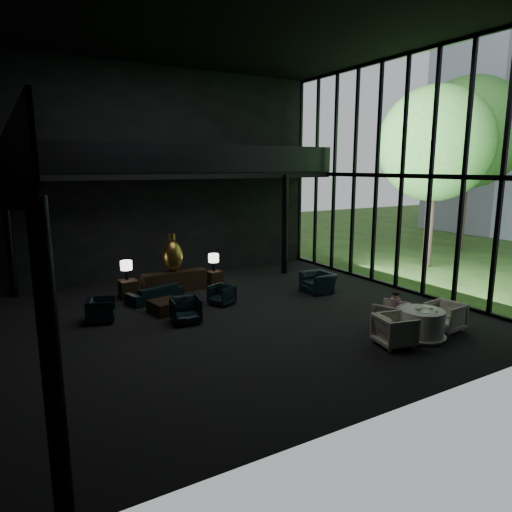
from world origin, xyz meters
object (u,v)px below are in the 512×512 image
console (174,282)px  dining_chair_west (395,327)px  table_lamp_left (126,266)px  lounge_armchair_west (101,309)px  side_table_left (128,289)px  lounge_armchair_south (186,309)px  dining_chair_east (445,314)px  bronze_urn (173,255)px  dining_table (422,326)px  window_armchair (318,280)px  table_lamp_right (214,259)px  child (395,302)px  sofa (155,291)px  side_table_right (215,278)px  lounge_armchair_east (222,295)px  dining_chair_north (391,314)px  coffee_table (166,307)px

console → dining_chair_west: dining_chair_west is taller
table_lamp_left → lounge_armchair_west: 2.58m
lounge_armchair_west → side_table_left: bearing=-15.9°
side_table_left → dining_chair_west: 8.67m
lounge_armchair_south → dining_chair_east: size_ratio=0.90×
bronze_urn → dining_table: size_ratio=1.07×
dining_table → lounge_armchair_west: bearing=141.5°
window_armchair → table_lamp_left: bearing=-113.9°
console → side_table_left: size_ratio=3.68×
bronze_urn → table_lamp_right: bronze_urn is taller
bronze_urn → lounge_armchair_west: bearing=-144.4°
bronze_urn → dining_chair_west: size_ratio=1.39×
table_lamp_left → child: (5.48, -6.61, -0.34)m
sofa → lounge_armchair_west: size_ratio=2.19×
side_table_left → side_table_right: side_table_left is taller
console → lounge_armchair_east: bearing=-71.3°
table_lamp_left → dining_chair_north: bearing=-50.6°
lounge_armchair_east → lounge_armchair_south: bearing=-79.4°
table_lamp_left → dining_chair_east: bearing=-49.0°
table_lamp_right → sofa: size_ratio=0.39×
dining_chair_east → dining_chair_west: (-1.96, -0.08, 0.01)m
table_lamp_left → lounge_armchair_south: 3.54m
dining_table → sofa: bearing=126.0°
coffee_table → child: 6.61m
sofa → dining_chair_north: 7.40m
sofa → lounge_armchair_south: 2.53m
bronze_urn → child: 7.65m
bronze_urn → lounge_armchair_south: 3.57m
lounge_armchair_west → window_armchair: 7.22m
side_table_left → child: (5.48, -6.49, 0.42)m
sofa → dining_chair_west: bearing=104.4°
bronze_urn → table_lamp_left: bronze_urn is taller
table_lamp_right → lounge_armchair_east: size_ratio=1.01×
dining_table → dining_chair_west: dining_chair_west is taller
table_lamp_right → child: table_lamp_right is taller
sofa → lounge_armchair_south: size_ratio=1.97×
lounge_armchair_west → lounge_armchair_south: bearing=-105.0°
table_lamp_right → lounge_armchair_west: table_lamp_right is taller
dining_chair_east → coffee_table: bearing=-137.1°
side_table_right → dining_chair_east: 8.10m
lounge_armchair_east → dining_chair_west: 5.60m
dining_table → dining_chair_east: dining_chair_east is taller
lounge_armchair_east → table_lamp_right: bearing=138.2°
table_lamp_right → window_armchair: size_ratio=0.62×
bronze_urn → sofa: bronze_urn is taller
lounge_armchair_west → dining_chair_east: (7.77, -5.32, 0.09)m
side_table_right → dining_chair_north: dining_chair_north is taller
side_table_left → table_lamp_right: bearing=2.8°
table_lamp_right → lounge_armchair_east: bearing=-109.6°
side_table_left → dining_chair_north: bearing=-50.1°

